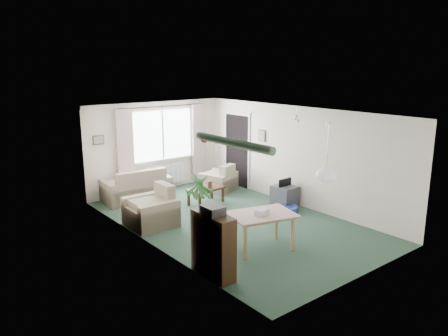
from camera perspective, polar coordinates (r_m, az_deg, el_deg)
ground at (r=9.61m, az=1.12°, el=-7.01°), size 6.50×6.50×0.00m
window at (r=11.92m, az=-8.07°, el=4.32°), size 1.80×0.03×1.30m
curtain_rod at (r=11.76m, az=-7.99°, el=7.98°), size 2.60×0.03×0.03m
curtain_left at (r=11.34m, az=-12.78°, el=2.48°), size 0.45×0.08×2.00m
curtain_right at (r=12.49m, az=-3.25°, el=3.77°), size 0.45×0.08×2.00m
radiator at (r=12.11m, az=-7.81°, el=-0.85°), size 1.20×0.10×0.55m
doorway at (r=12.20m, az=1.73°, el=2.27°), size 0.03×0.95×2.00m
pendant_lamp at (r=7.77m, az=13.21°, el=-0.88°), size 0.36×0.36×0.36m
tinsel_garland at (r=6.11m, az=1.11°, el=3.32°), size 1.60×1.60×0.12m
bauble_cluster_a at (r=10.60m, az=3.50°, el=7.24°), size 0.20×0.20×0.20m
bauble_cluster_b at (r=9.97m, az=9.45°, el=6.70°), size 0.20×0.20×0.20m
wall_picture_back at (r=11.12m, az=-16.09°, el=3.55°), size 0.28×0.03×0.22m
wall_picture_right at (r=11.37m, az=5.00°, el=4.22°), size 0.03×0.24×0.30m
sofa at (r=11.23m, az=-11.37°, el=-2.05°), size 1.70×0.98×0.82m
armchair_corner at (r=11.81m, az=-0.78°, el=-1.22°), size 1.05×1.02×0.75m
armchair_left at (r=9.39m, az=-9.60°, el=-4.90°), size 0.94×0.99×0.86m
coffee_table at (r=10.77m, az=-2.38°, el=-3.63°), size 0.95×0.61×0.40m
photo_frame at (r=10.69m, az=-1.84°, el=-2.19°), size 0.12×0.03×0.16m
bookshelf at (r=7.10m, az=-1.45°, el=-10.03°), size 0.30×0.87×1.05m
hifi_box at (r=6.86m, az=-1.49°, el=-5.51°), size 0.28×0.35×0.14m
houseplant at (r=8.72m, az=-3.12°, el=-4.67°), size 0.57×0.57×1.30m
dining_table at (r=8.19m, az=4.93°, el=-8.27°), size 1.22×0.97×0.67m
gift_box at (r=8.00m, az=4.97°, el=-5.79°), size 0.29×0.23×0.12m
tv_cube at (r=10.69m, az=7.92°, el=-3.62°), size 0.52×0.56×0.49m
pet_bed at (r=10.36m, az=7.97°, el=-5.26°), size 0.63×0.63×0.12m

